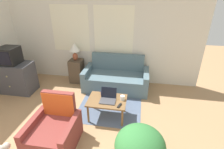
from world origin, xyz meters
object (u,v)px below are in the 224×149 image
at_px(potted_plant, 140,147).
at_px(couch, 116,79).
at_px(coffee_table, 107,102).
at_px(tv_remote, 119,106).
at_px(laptop, 108,98).
at_px(television, 9,55).
at_px(cup_yellow, 122,98).
at_px(table_lamp, 74,49).
at_px(cup_navy, 103,93).
at_px(armchair, 55,131).

bearing_deg(potted_plant, couch, 106.19).
xyz_separation_m(couch, coffee_table, (0.00, -1.33, 0.12)).
relative_size(couch, tv_remote, 11.43).
bearing_deg(laptop, couch, 91.08).
bearing_deg(potted_plant, television, 151.61).
bearing_deg(tv_remote, cup_yellow, 81.72).
bearing_deg(couch, cup_yellow, -75.70).
xyz_separation_m(television, table_lamp, (1.44, 0.81, -0.01)).
relative_size(television, table_lamp, 0.88).
bearing_deg(coffee_table, table_lamp, 129.70).
xyz_separation_m(couch, cup_navy, (-0.13, -1.15, 0.22)).
xyz_separation_m(cup_navy, cup_yellow, (0.45, -0.11, 0.00)).
relative_size(television, laptop, 1.37).
bearing_deg(cup_navy, television, 169.06).
relative_size(laptop, potted_plant, 0.41).
height_order(armchair, tv_remote, armchair).
height_order(armchair, coffee_table, armchair).
relative_size(television, cup_yellow, 4.69).
bearing_deg(coffee_table, laptop, -12.85).
bearing_deg(cup_navy, tv_remote, -39.56).
height_order(television, table_lamp, television).
bearing_deg(armchair, tv_remote, 32.74).
height_order(table_lamp, laptop, table_lamp).
relative_size(table_lamp, laptop, 1.56).
distance_m(armchair, tv_remote, 1.31).
bearing_deg(television, tv_remote, -15.78).
relative_size(tv_remote, potted_plant, 0.19).
height_order(laptop, tv_remote, laptop).
distance_m(cup_navy, tv_remote, 0.54).
bearing_deg(armchair, laptop, 46.29).
bearing_deg(armchair, cup_navy, 57.32).
bearing_deg(table_lamp, television, -150.56).
height_order(table_lamp, potted_plant, table_lamp).
relative_size(cup_navy, potted_plant, 0.12).
xyz_separation_m(cup_yellow, tv_remote, (-0.03, -0.23, -0.04)).
distance_m(armchair, laptop, 1.22).
xyz_separation_m(laptop, cup_navy, (-0.15, 0.18, -0.01)).
xyz_separation_m(couch, table_lamp, (-1.23, 0.15, 0.77)).
height_order(couch, potted_plant, couch).
distance_m(armchair, potted_plant, 1.57).
height_order(laptop, cup_yellow, laptop).
bearing_deg(cup_yellow, coffee_table, -168.97).
xyz_separation_m(couch, laptop, (0.03, -1.33, 0.24)).
relative_size(table_lamp, cup_navy, 5.38).
bearing_deg(potted_plant, tv_remote, 113.57).
distance_m(television, laptop, 2.83).
distance_m(coffee_table, laptop, 0.12).
relative_size(armchair, potted_plant, 1.13).
bearing_deg(television, cup_yellow, -11.43).
xyz_separation_m(couch, cup_yellow, (0.32, -1.26, 0.23)).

